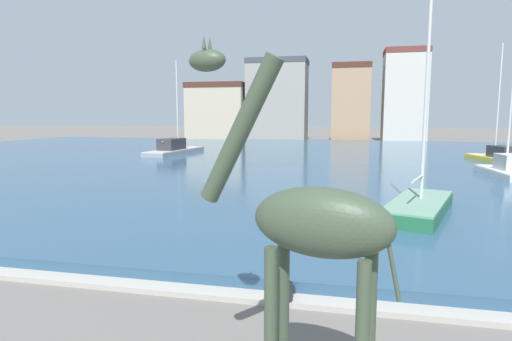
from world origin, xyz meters
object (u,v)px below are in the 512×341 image
mooring_bollard (287,294)px  sailboat_yellow (495,159)px  sailboat_white (506,172)px  giraffe_statue (310,229)px  sailboat_green (421,208)px  sailboat_grey (178,151)px

mooring_bollard → sailboat_yellow: bearing=66.0°
sailboat_white → sailboat_yellow: (2.11, 8.87, -0.01)m
giraffe_statue → sailboat_yellow: (11.74, 31.10, -1.95)m
sailboat_yellow → sailboat_green: bearing=-113.3°
giraffe_statue → sailboat_grey: bearing=115.4°
sailboat_yellow → mooring_bollard: (-12.45, -28.00, -0.30)m
sailboat_grey → mooring_bollard: sailboat_grey is taller
sailboat_green → sailboat_grey: bearing=131.2°
giraffe_statue → mooring_bollard: giraffe_statue is taller
sailboat_yellow → giraffe_statue: bearing=-110.7°
sailboat_yellow → sailboat_white: bearing=-103.4°
sailboat_grey → mooring_bollard: (14.54, -29.04, -0.34)m
mooring_bollard → giraffe_statue: bearing=-77.2°
sailboat_white → sailboat_green: bearing=-120.3°
sailboat_grey → sailboat_yellow: size_ratio=1.01×
sailboat_grey → sailboat_yellow: sailboat_yellow is taller
sailboat_white → sailboat_yellow: size_ratio=0.63×
giraffe_statue → sailboat_yellow: bearing=69.3°
sailboat_grey → sailboat_white: sailboat_grey is taller
giraffe_statue → sailboat_green: size_ratio=0.55×
sailboat_green → mooring_bollard: (-3.84, -8.02, -0.24)m
sailboat_grey → sailboat_green: bearing=-48.8°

